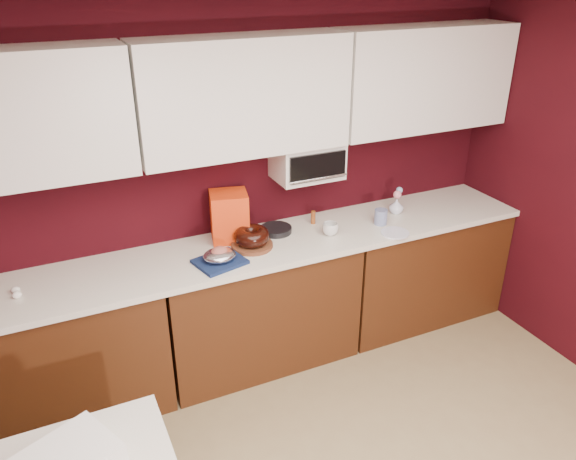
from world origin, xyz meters
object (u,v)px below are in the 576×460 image
(bundt_cake, at_px, (252,236))
(blue_jar, at_px, (381,217))
(pandoro_box, at_px, (229,216))
(coffee_mug, at_px, (330,228))
(flower_vase, at_px, (396,205))
(toaster_oven, at_px, (307,160))
(foil_ham_nest, at_px, (219,255))

(bundt_cake, bearing_deg, blue_jar, -3.15)
(pandoro_box, relative_size, coffee_mug, 3.17)
(pandoro_box, height_order, flower_vase, pandoro_box)
(toaster_oven, bearing_deg, pandoro_box, 179.46)
(foil_ham_nest, bearing_deg, coffee_mug, 4.53)
(foil_ham_nest, relative_size, blue_jar, 1.89)
(pandoro_box, relative_size, flower_vase, 2.63)
(foil_ham_nest, distance_m, coffee_mug, 0.81)
(toaster_oven, bearing_deg, bundt_cake, -160.28)
(bundt_cake, bearing_deg, toaster_oven, 19.72)
(foil_ham_nest, distance_m, flower_vase, 1.44)
(foil_ham_nest, height_order, flower_vase, flower_vase)
(coffee_mug, bearing_deg, blue_jar, 0.35)
(toaster_oven, xyz_separation_m, pandoro_box, (-0.57, 0.01, -0.31))
(toaster_oven, relative_size, blue_jar, 4.15)
(pandoro_box, distance_m, flower_vase, 1.26)
(toaster_oven, bearing_deg, flower_vase, -9.33)
(foil_ham_nest, height_order, pandoro_box, pandoro_box)
(pandoro_box, relative_size, blue_jar, 3.03)
(toaster_oven, distance_m, coffee_mug, 0.49)
(blue_jar, height_order, flower_vase, flower_vase)
(bundt_cake, relative_size, pandoro_box, 0.70)
(toaster_oven, height_order, foil_ham_nest, toaster_oven)
(toaster_oven, bearing_deg, coffee_mug, -72.72)
(blue_jar, bearing_deg, toaster_oven, 154.83)
(toaster_oven, relative_size, bundt_cake, 1.95)
(pandoro_box, bearing_deg, flower_vase, 8.18)
(toaster_oven, height_order, bundt_cake, toaster_oven)
(bundt_cake, relative_size, coffee_mug, 2.23)
(toaster_oven, distance_m, blue_jar, 0.68)
(bundt_cake, distance_m, blue_jar, 0.96)
(foil_ham_nest, xyz_separation_m, pandoro_box, (0.17, 0.30, 0.11))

